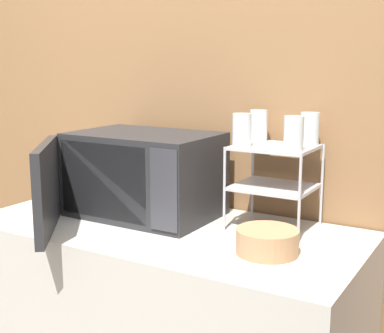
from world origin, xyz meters
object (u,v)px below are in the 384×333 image
(microwave, at_px, (140,175))
(glass_front_left, at_px, (242,130))
(glass_front_right, at_px, (294,134))
(glass_back_right, at_px, (310,129))
(dish_rack, at_px, (274,169))
(bowl, at_px, (267,242))
(glass_back_left, at_px, (258,126))

(microwave, relative_size, glass_front_left, 6.31)
(glass_front_left, xyz_separation_m, glass_front_right, (0.19, -0.00, 0.00))
(microwave, bearing_deg, glass_back_right, 18.46)
(glass_front_left, bearing_deg, microwave, -173.76)
(microwave, bearing_deg, glass_front_left, 6.24)
(microwave, bearing_deg, glass_front_right, 4.20)
(dish_rack, height_order, bowl, dish_rack)
(glass_front_right, xyz_separation_m, bowl, (-0.01, -0.19, -0.32))
(glass_front_left, distance_m, glass_back_left, 0.16)
(glass_back_right, xyz_separation_m, glass_front_right, (-0.00, -0.16, 0.00))
(microwave, xyz_separation_m, glass_front_right, (0.60, 0.04, 0.20))
(glass_back_right, bearing_deg, glass_front_left, -140.86)
(microwave, relative_size, glass_back_right, 6.31)
(dish_rack, height_order, glass_back_left, glass_back_left)
(glass_front_right, bearing_deg, bowl, -91.90)
(glass_front_left, xyz_separation_m, bowl, (0.18, -0.19, -0.32))
(glass_back_left, xyz_separation_m, bowl, (0.19, -0.34, -0.32))
(microwave, xyz_separation_m, glass_back_left, (0.41, 0.20, 0.20))
(dish_rack, height_order, glass_front_right, glass_front_right)
(glass_front_right, bearing_deg, dish_rack, 140.55)
(glass_front_left, height_order, bowl, glass_front_left)
(dish_rack, relative_size, bowl, 1.53)
(dish_rack, distance_m, glass_front_right, 0.19)
(microwave, xyz_separation_m, dish_rack, (0.51, 0.12, 0.06))
(glass_back_right, height_order, bowl, glass_back_right)
(bowl, bearing_deg, glass_back_left, 118.90)
(glass_front_left, bearing_deg, glass_back_left, 91.70)
(dish_rack, bearing_deg, glass_back_right, 38.82)
(glass_front_left, xyz_separation_m, glass_back_right, (0.19, 0.16, 0.00))
(glass_front_left, height_order, glass_back_left, same)
(glass_front_left, bearing_deg, bowl, -45.49)
(microwave, distance_m, glass_front_left, 0.46)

